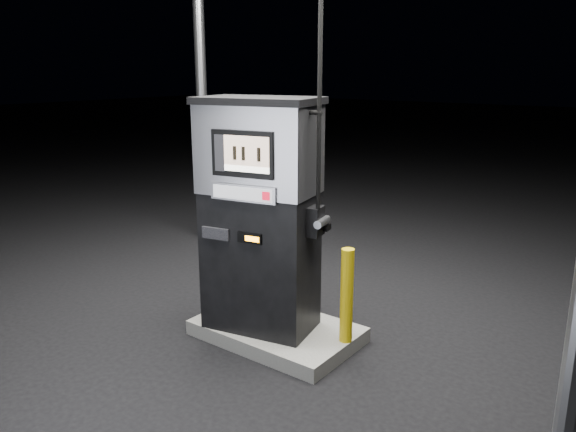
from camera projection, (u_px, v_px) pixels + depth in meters
The scene contains 5 objects.
ground at pixel (277, 338), 5.73m from camera, with size 80.00×80.00×0.00m, color black.
pump_island at pixel (277, 331), 5.71m from camera, with size 1.60×1.00×0.15m, color #60605B.
fuel_dispenser at pixel (260, 214), 5.38m from camera, with size 1.30×0.89×4.69m.
bollard_left at pixel (228, 269), 5.93m from camera, with size 0.12×0.12×0.92m, color gold.
bollard_right at pixel (347, 296), 5.23m from camera, with size 0.12×0.12×0.92m, color gold.
Camera 1 is at (3.24, -4.10, 2.67)m, focal length 35.00 mm.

